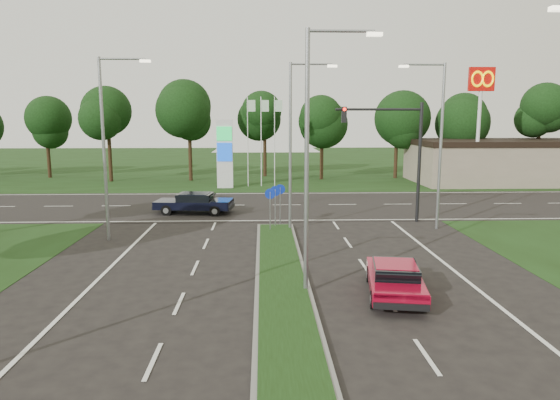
{
  "coord_description": "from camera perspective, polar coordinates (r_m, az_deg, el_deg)",
  "views": [
    {
      "loc": [
        -0.71,
        -10.88,
        6.07
      ],
      "look_at": [
        0.13,
        12.8,
        2.2
      ],
      "focal_mm": 32.0,
      "sensor_mm": 36.0,
      "label": 1
    }
  ],
  "objects": [
    {
      "name": "treeline_far",
      "position": [
        50.83,
        -1.14,
        10.13
      ],
      "size": [
        6.0,
        6.0,
        9.9
      ],
      "color": "black",
      "rests_on": "ground"
    },
    {
      "name": "commercial_building",
      "position": [
        52.25,
        23.79,
        4.02
      ],
      "size": [
        16.0,
        9.0,
        4.0
      ],
      "primitive_type": "cube",
      "color": "gray",
      "rests_on": "ground"
    },
    {
      "name": "streetlight_right_far",
      "position": [
        28.53,
        17.56,
        6.86
      ],
      "size": [
        2.53,
        0.22,
        9.0
      ],
      "rotation": [
        0.0,
        0.0,
        3.14
      ],
      "color": "gray",
      "rests_on": "ground"
    },
    {
      "name": "navy_sedan",
      "position": [
        32.67,
        -9.76,
        -0.29
      ],
      "size": [
        5.07,
        2.54,
        1.34
      ],
      "rotation": [
        0.0,
        0.0,
        1.45
      ],
      "color": "black",
      "rests_on": "ground"
    },
    {
      "name": "streetlight_median_near",
      "position": [
        17.0,
        3.76,
        5.91
      ],
      "size": [
        2.53,
        0.22,
        9.0
      ],
      "color": "gray",
      "rests_on": "ground"
    },
    {
      "name": "cross_road",
      "position": [
        35.41,
        -0.86,
        -0.6
      ],
      "size": [
        160.0,
        12.0,
        0.02
      ],
      "primitive_type": "cube",
      "color": "black",
      "rests_on": "ground"
    },
    {
      "name": "streetlight_median_far",
      "position": [
        26.96,
        1.61,
        7.16
      ],
      "size": [
        2.53,
        0.22,
        9.0
      ],
      "color": "gray",
      "rests_on": "ground"
    },
    {
      "name": "median_kerb",
      "position": [
        16.07,
        0.65,
        -12.69
      ],
      "size": [
        2.0,
        26.0,
        0.12
      ],
      "primitive_type": "cube",
      "color": "slate",
      "rests_on": "ground"
    },
    {
      "name": "streetlight_left_far",
      "position": [
        26.04,
        -19.12,
        6.59
      ],
      "size": [
        2.53,
        0.22,
        9.0
      ],
      "color": "gray",
      "rests_on": "ground"
    },
    {
      "name": "red_sedan",
      "position": [
        17.89,
        12.98,
        -8.67
      ],
      "size": [
        2.41,
        4.48,
        1.17
      ],
      "rotation": [
        0.0,
        0.0,
        -0.16
      ],
      "color": "#9F0822",
      "rests_on": "ground"
    },
    {
      "name": "median_signs",
      "position": [
        27.64,
        -0.54,
        0.2
      ],
      "size": [
        1.16,
        1.76,
        2.38
      ],
      "color": "gray",
      "rests_on": "ground"
    },
    {
      "name": "verge_far",
      "position": [
        66.17,
        -1.42,
        4.01
      ],
      "size": [
        160.0,
        50.0,
        0.02
      ],
      "primitive_type": "cube",
      "color": "black",
      "rests_on": "ground"
    },
    {
      "name": "gas_pylon",
      "position": [
        44.13,
        -6.06,
        5.49
      ],
      "size": [
        5.8,
        1.26,
        8.0
      ],
      "color": "silver",
      "rests_on": "ground"
    },
    {
      "name": "mcdonalds_sign",
      "position": [
        46.8,
        21.95,
        10.96
      ],
      "size": [
        2.2,
        0.47,
        10.4
      ],
      "color": "silver",
      "rests_on": "ground"
    },
    {
      "name": "ground",
      "position": [
        12.48,
        1.56,
        -19.82
      ],
      "size": [
        160.0,
        160.0,
        0.0
      ],
      "primitive_type": "plane",
      "color": "black",
      "rests_on": "ground"
    },
    {
      "name": "traffic_signal",
      "position": [
        29.97,
        13.33,
        6.32
      ],
      "size": [
        5.1,
        0.42,
        7.0
      ],
      "color": "black",
      "rests_on": "ground"
    }
  ]
}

